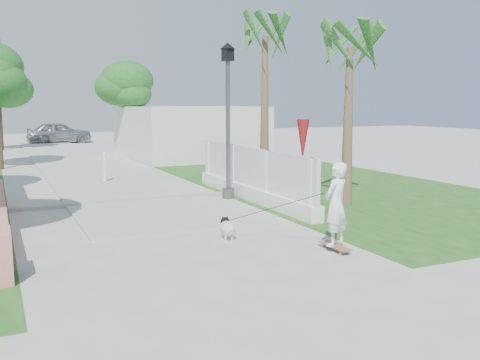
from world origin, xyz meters
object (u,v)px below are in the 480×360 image
skateboarder (281,208)px  parked_car (59,132)px  patio_umbrella (303,141)px  dog (227,227)px  bollard (105,167)px  street_lamp (228,115)px

skateboarder → parked_car: skateboarder is taller
patio_umbrella → dog: bearing=-138.7°
dog → bollard: bearing=104.8°
bollard → parked_car: (0.80, 20.98, 0.16)m
bollard → parked_car: parked_car is taller
street_lamp → parked_car: bearing=94.3°
parked_car → street_lamp: bearing=-176.1°
bollard → skateboarder: 9.84m
dog → parked_car: parked_car is taller
skateboarder → dog: skateboarder is taller
street_lamp → dog: bearing=-113.8°
skateboarder → bollard: bearing=-105.1°
bollard → parked_car: 20.99m
street_lamp → dog: 5.24m
street_lamp → skateboarder: bearing=-102.5°
bollard → dog: 8.90m
street_lamp → dog: size_ratio=6.92×
dog → skateboarder: bearing=-38.4°
parked_car → patio_umbrella: bearing=-172.2°
street_lamp → skateboarder: (-1.15, -5.22, -1.69)m
street_lamp → patio_umbrella: (1.90, -1.00, -0.74)m
skateboarder → dog: 1.25m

